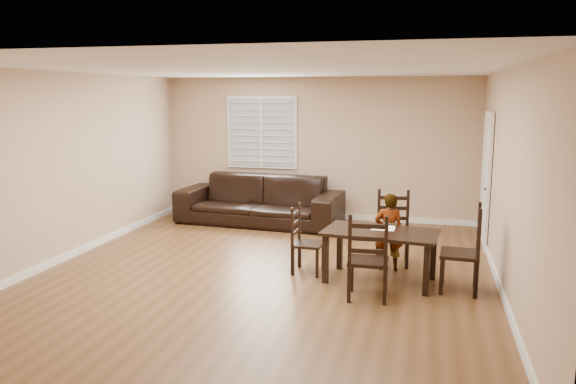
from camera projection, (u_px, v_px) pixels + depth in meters
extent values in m
plane|color=brown|center=(267.00, 272.00, 7.62)|extent=(7.00, 7.00, 0.00)
cube|color=tan|center=(318.00, 149.00, 10.73)|extent=(6.00, 0.04, 2.70)
cube|color=tan|center=(129.00, 239.00, 4.05)|extent=(6.00, 0.04, 2.70)
cube|color=tan|center=(67.00, 166.00, 8.11)|extent=(0.04, 7.00, 2.70)
cube|color=tan|center=(508.00, 182.00, 6.67)|extent=(0.04, 7.00, 2.70)
cube|color=white|center=(265.00, 69.00, 7.16)|extent=(6.00, 7.00, 0.04)
cube|color=white|center=(262.00, 132.00, 10.90)|extent=(1.40, 0.08, 1.40)
cube|color=white|center=(486.00, 181.00, 8.83)|extent=(0.06, 0.94, 2.05)
cylinder|color=#332114|center=(486.00, 189.00, 8.56)|extent=(0.06, 0.06, 0.02)
cube|color=white|center=(317.00, 215.00, 10.94)|extent=(6.00, 0.03, 0.10)
cube|color=white|center=(74.00, 253.00, 8.33)|extent=(0.03, 7.00, 0.10)
cube|color=white|center=(500.00, 286.00, 6.89)|extent=(0.03, 7.00, 0.10)
cube|color=black|center=(381.00, 232.00, 7.13)|extent=(1.51, 0.98, 0.04)
cube|color=black|center=(326.00, 259.00, 7.13)|extent=(0.08, 0.08, 0.63)
cube|color=black|center=(426.00, 270.00, 6.67)|extent=(0.08, 0.08, 0.63)
cube|color=black|center=(340.00, 247.00, 7.71)|extent=(0.08, 0.08, 0.63)
cube|color=black|center=(433.00, 256.00, 7.25)|extent=(0.08, 0.08, 0.63)
cube|color=black|center=(393.00, 233.00, 7.90)|extent=(0.50, 0.47, 0.04)
cube|color=black|center=(393.00, 225.00, 8.08)|extent=(0.47, 0.07, 1.04)
cube|color=black|center=(377.00, 252.00, 7.79)|extent=(0.04, 0.04, 0.43)
cube|color=black|center=(407.00, 254.00, 7.72)|extent=(0.04, 0.04, 0.43)
cube|color=black|center=(378.00, 245.00, 8.15)|extent=(0.04, 0.04, 0.43)
cube|color=black|center=(406.00, 247.00, 8.08)|extent=(0.04, 0.04, 0.43)
cube|color=black|center=(368.00, 261.00, 6.57)|extent=(0.49, 0.46, 0.04)
cube|color=black|center=(367.00, 260.00, 6.37)|extent=(0.47, 0.06, 1.04)
cube|color=black|center=(386.00, 277.00, 6.75)|extent=(0.04, 0.04, 0.43)
cube|color=black|center=(352.00, 274.00, 6.83)|extent=(0.04, 0.04, 0.43)
cube|color=black|center=(385.00, 287.00, 6.39)|extent=(0.04, 0.04, 0.43)
cube|color=black|center=(349.00, 284.00, 6.47)|extent=(0.04, 0.04, 0.43)
cube|color=black|center=(308.00, 244.00, 7.53)|extent=(0.40, 0.43, 0.04)
cube|color=black|center=(296.00, 239.00, 7.57)|extent=(0.05, 0.41, 0.92)
cube|color=black|center=(317.00, 264.00, 7.35)|extent=(0.04, 0.04, 0.38)
cube|color=black|center=(323.00, 256.00, 7.69)|extent=(0.04, 0.04, 0.38)
cube|color=black|center=(293.00, 262.00, 7.44)|extent=(0.04, 0.04, 0.38)
cube|color=black|center=(300.00, 254.00, 7.78)|extent=(0.04, 0.04, 0.38)
cube|color=black|center=(460.00, 254.00, 6.81)|extent=(0.48, 0.51, 0.04)
cube|color=black|center=(478.00, 249.00, 6.73)|extent=(0.07, 0.49, 1.08)
cube|color=black|center=(443.00, 267.00, 7.11)|extent=(0.05, 0.05, 0.44)
cube|color=black|center=(441.00, 277.00, 6.71)|extent=(0.05, 0.05, 0.44)
cube|color=black|center=(475.00, 270.00, 6.99)|extent=(0.05, 0.05, 0.44)
cube|color=black|center=(476.00, 280.00, 6.59)|extent=(0.05, 0.05, 0.44)
imported|color=gray|center=(389.00, 232.00, 7.62)|extent=(0.42, 0.30, 1.07)
cube|color=white|center=(383.00, 228.00, 7.27)|extent=(0.29, 0.29, 0.00)
torus|color=#BF9244|center=(385.00, 227.00, 7.26)|extent=(0.09, 0.09, 0.03)
torus|color=white|center=(385.00, 226.00, 7.26)|extent=(0.08, 0.08, 0.02)
imported|color=black|center=(260.00, 200.00, 10.42)|extent=(3.09, 1.39, 0.88)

